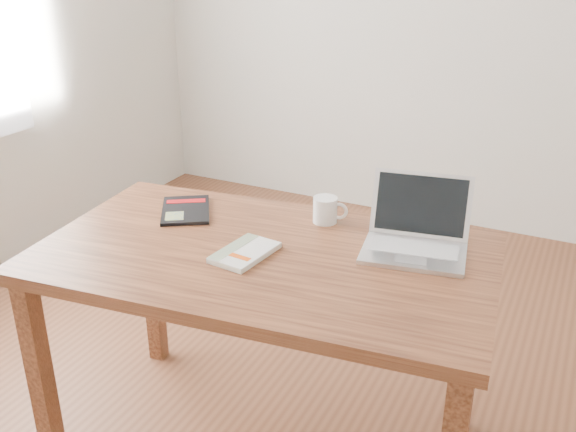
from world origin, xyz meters
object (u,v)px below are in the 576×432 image
at_px(black_guidebook, 186,210).
at_px(coffee_mug, 326,210).
at_px(white_guidebook, 245,253).
at_px(desk, 264,277).
at_px(laptop, 416,235).

bearing_deg(black_guidebook, coffee_mug, -17.07).
relative_size(white_guidebook, coffee_mug, 1.92).
distance_m(desk, laptop, 0.47).
relative_size(black_guidebook, coffee_mug, 2.49).
xyz_separation_m(desk, black_guidebook, (-0.38, 0.15, 0.10)).
distance_m(black_guidebook, coffee_mug, 0.48).
distance_m(desk, coffee_mug, 0.32).
xyz_separation_m(white_guidebook, coffee_mug, (0.12, 0.33, 0.04)).
height_order(white_guidebook, black_guidebook, white_guidebook).
bearing_deg(coffee_mug, desk, -120.80).
bearing_deg(laptop, desk, -160.93).
bearing_deg(laptop, black_guidebook, 175.75).
bearing_deg(laptop, white_guidebook, -158.16).
distance_m(white_guidebook, coffee_mug, 0.35).
bearing_deg(black_guidebook, white_guidebook, -62.47).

